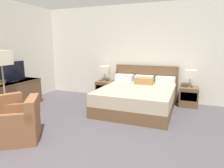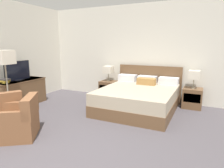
% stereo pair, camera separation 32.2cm
% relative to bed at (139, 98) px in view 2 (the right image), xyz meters
% --- Properties ---
extents(ground_plane, '(11.15, 11.15, 0.00)m').
position_rel_bed_xyz_m(ground_plane, '(-0.34, -2.69, -0.31)').
color(ground_plane, '#4C474C').
extents(wall_back, '(7.24, 0.06, 2.83)m').
position_rel_bed_xyz_m(wall_back, '(-0.34, 1.06, 1.10)').
color(wall_back, silver).
rests_on(wall_back, ground).
extents(wall_left, '(0.06, 5.52, 2.83)m').
position_rel_bed_xyz_m(wall_left, '(-3.39, -1.13, 1.10)').
color(wall_left, silver).
rests_on(wall_left, ground).
extents(bed, '(1.87, 2.10, 1.05)m').
position_rel_bed_xyz_m(bed, '(0.00, 0.00, 0.00)').
color(bed, brown).
rests_on(bed, ground).
extents(nightstand_left, '(0.48, 0.45, 0.53)m').
position_rel_bed_xyz_m(nightstand_left, '(-1.25, 0.75, -0.05)').
color(nightstand_left, brown).
rests_on(nightstand_left, ground).
extents(nightstand_right, '(0.48, 0.45, 0.53)m').
position_rel_bed_xyz_m(nightstand_right, '(1.24, 0.75, -0.05)').
color(nightstand_right, brown).
rests_on(nightstand_right, ground).
extents(table_lamp_left, '(0.27, 0.27, 0.47)m').
position_rel_bed_xyz_m(table_lamp_left, '(-1.25, 0.75, 0.57)').
color(table_lamp_left, gray).
rests_on(table_lamp_left, nightstand_left).
extents(table_lamp_right, '(0.27, 0.27, 0.47)m').
position_rel_bed_xyz_m(table_lamp_right, '(1.24, 0.75, 0.57)').
color(table_lamp_right, gray).
rests_on(table_lamp_right, nightstand_right).
extents(dresser, '(0.58, 1.35, 0.71)m').
position_rel_bed_xyz_m(dresser, '(-3.05, -1.05, 0.05)').
color(dresser, brown).
rests_on(dresser, ground).
extents(tv, '(0.18, 0.77, 0.52)m').
position_rel_bed_xyz_m(tv, '(-3.05, -1.09, 0.65)').
color(tv, black).
rests_on(tv, dresser).
extents(book_red_cover, '(0.24, 0.17, 0.04)m').
position_rel_bed_xyz_m(book_red_cover, '(-3.07, -1.50, 0.41)').
color(book_red_cover, gold).
rests_on(book_red_cover, dresser).
extents(book_blue_cover, '(0.26, 0.22, 0.04)m').
position_rel_bed_xyz_m(book_blue_cover, '(-3.07, -1.50, 0.45)').
color(book_blue_cover, gold).
rests_on(book_blue_cover, book_red_cover).
extents(book_small_top, '(0.24, 0.20, 0.04)m').
position_rel_bed_xyz_m(book_small_top, '(-3.04, -1.50, 0.49)').
color(book_small_top, '#383333').
rests_on(book_small_top, book_blue_cover).
extents(armchair_by_window, '(0.93, 0.93, 0.76)m').
position_rel_bed_xyz_m(armchair_by_window, '(-2.15, -2.26, -0.03)').
color(armchair_by_window, brown).
rests_on(armchair_by_window, ground).
extents(armchair_companion, '(0.95, 0.95, 0.76)m').
position_rel_bed_xyz_m(armchair_companion, '(-1.48, -2.44, -0.03)').
color(armchair_companion, brown).
rests_on(armchair_companion, ground).
extents(floor_lamp, '(0.34, 0.34, 1.54)m').
position_rel_bed_xyz_m(floor_lamp, '(-2.56, -1.79, 0.98)').
color(floor_lamp, gray).
rests_on(floor_lamp, ground).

